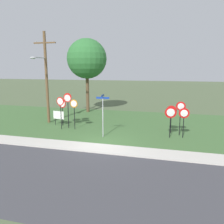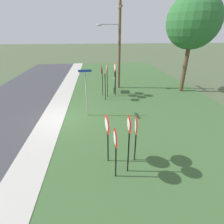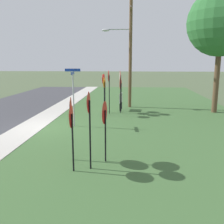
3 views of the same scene
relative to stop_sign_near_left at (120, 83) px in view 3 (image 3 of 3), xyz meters
name	(u,v)px [view 3 (image 3 of 3)]	position (x,y,z in m)	size (l,w,h in m)	color
ground_plane	(45,128)	(4.25, -3.89, -2.12)	(160.00, 160.00, 0.00)	#4C5B3D
sidewalk_strip	(30,127)	(4.25, -4.69, -2.09)	(44.00, 1.60, 0.06)	#BCB7AD
grass_median	(157,130)	(4.25, 2.11, -2.10)	(44.00, 12.00, 0.04)	#3D6033
stop_sign_near_left	(120,83)	(0.00, 0.00, 0.00)	(0.69, 0.12, 2.88)	black
stop_sign_near_right	(121,88)	(-0.56, 0.02, -0.40)	(0.74, 0.13, 2.31)	black
stop_sign_far_left	(104,85)	(-0.11, -1.14, -0.15)	(0.69, 0.13, 2.66)	black
stop_sign_far_center	(109,83)	(0.35, -0.74, 0.02)	(0.70, 0.09, 2.89)	black
stop_sign_far_right	(105,89)	(1.01, -0.96, -0.30)	(0.65, 0.11, 2.47)	black
yield_sign_near_left	(71,123)	(9.52, -1.11, -0.46)	(0.74, 0.11, 2.18)	black
yield_sign_near_right	(71,114)	(8.59, -1.34, -0.38)	(0.83, 0.16, 2.28)	black
yield_sign_far_left	(89,112)	(9.29, -0.58, -0.18)	(0.68, 0.10, 2.56)	black
yield_sign_far_right	(104,117)	(8.65, -0.16, -0.48)	(0.79, 0.13, 2.17)	black
street_name_post	(73,93)	(3.87, -2.34, -0.23)	(0.96, 0.82, 3.12)	#9EA0A8
utility_pole	(128,49)	(-2.31, 0.49, 2.31)	(2.10, 2.27, 8.10)	brown
notice_board	(121,99)	(-0.94, 0.01, -1.25)	(1.09, 0.18, 1.25)	black
oak_tree_left	(221,23)	(-0.69, 6.57, 3.90)	(4.42, 4.42, 8.22)	brown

